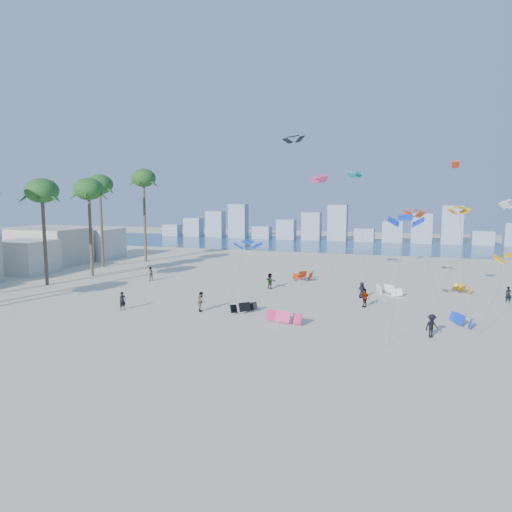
% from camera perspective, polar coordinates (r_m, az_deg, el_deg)
% --- Properties ---
extents(ground, '(220.00, 220.00, 0.00)m').
position_cam_1_polar(ground, '(34.51, -13.39, -10.50)').
color(ground, beige).
rests_on(ground, ground).
extents(ocean, '(220.00, 220.00, 0.00)m').
position_cam_1_polar(ocean, '(101.92, 8.28, 1.38)').
color(ocean, navy).
rests_on(ocean, ground).
extents(kitesurfer_near, '(0.67, 0.74, 1.71)m').
position_cam_1_polar(kitesurfer_near, '(44.88, -15.96, -5.30)').
color(kitesurfer_near, black).
rests_on(kitesurfer_near, ground).
extents(kitesurfer_mid, '(0.97, 1.07, 1.80)m').
position_cam_1_polar(kitesurfer_mid, '(43.03, -6.67, -5.53)').
color(kitesurfer_mid, gray).
rests_on(kitesurfer_mid, ground).
extents(kitesurfers_far, '(40.66, 15.39, 1.78)m').
position_cam_1_polar(kitesurfers_far, '(47.70, 6.74, -4.30)').
color(kitesurfers_far, black).
rests_on(kitesurfers_far, ground).
extents(grounded_kites, '(21.90, 23.38, 1.03)m').
position_cam_1_polar(grounded_kites, '(47.08, 11.47, -5.05)').
color(grounded_kites, black).
rests_on(grounded_kites, ground).
extents(flying_kites, '(28.72, 27.03, 18.36)m').
position_cam_1_polar(flying_kites, '(51.61, 15.44, 7.70)').
color(flying_kites, '#0D34E0').
rests_on(flying_kites, ground).
extents(palm_row, '(7.26, 44.80, 15.24)m').
position_cam_1_polar(palm_row, '(60.01, -24.79, 7.83)').
color(palm_row, brown).
rests_on(palm_row, ground).
extents(beachfront_buildings, '(11.50, 43.00, 6.00)m').
position_cam_1_polar(beachfront_buildings, '(71.04, -27.99, 0.19)').
color(beachfront_buildings, beige).
rests_on(beachfront_buildings, ground).
extents(distant_skyline, '(85.00, 3.00, 8.40)m').
position_cam_1_polar(distant_skyline, '(111.68, 8.60, 3.48)').
color(distant_skyline, '#9EADBF').
rests_on(distant_skyline, ground).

